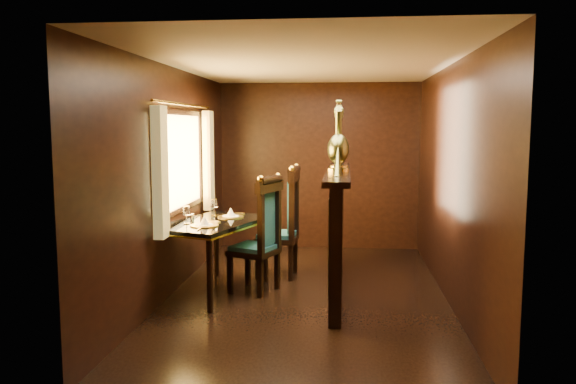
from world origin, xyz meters
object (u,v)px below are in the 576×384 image
object	(u,v)px
dining_table	(213,228)
chair_right	(287,218)
peacock_right	(339,137)
peacock_left	(338,136)
chair_left	(263,231)

from	to	relation	value
dining_table	chair_right	distance (m)	1.06
dining_table	peacock_right	size ratio (longest dim) A/B	2.14
peacock_left	dining_table	bearing A→B (deg)	-177.23
chair_left	chair_right	world-z (taller)	chair_right
chair_left	peacock_left	distance (m)	1.34
chair_right	peacock_left	size ratio (longest dim) A/B	1.78
dining_table	chair_left	world-z (taller)	chair_left
dining_table	chair_left	distance (m)	0.56
chair_right	peacock_left	xyz separation A→B (m)	(0.63, -0.69, 1.03)
chair_right	peacock_left	bearing A→B (deg)	-44.99
chair_right	peacock_left	world-z (taller)	peacock_left
dining_table	peacock_left	size ratio (longest dim) A/B	1.99
chair_left	peacock_left	bearing A→B (deg)	21.70
chair_left	peacock_right	xyz separation A→B (m)	(0.82, 0.46, 1.03)
chair_right	chair_left	bearing A→B (deg)	-102.66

